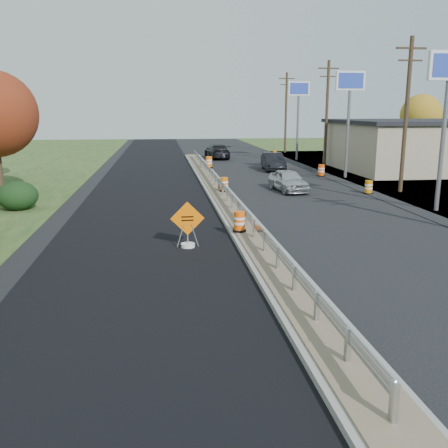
{
  "coord_description": "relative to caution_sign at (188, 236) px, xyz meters",
  "views": [
    {
      "loc": [
        -3.58,
        -20.69,
        5.11
      ],
      "look_at": [
        -1.38,
        -3.37,
        1.1
      ],
      "focal_mm": 40.0,
      "sensor_mm": 36.0,
      "label": 1
    }
  ],
  "objects": [
    {
      "name": "barrel_median_near",
      "position": [
        2.2,
        1.35,
        0.18
      ],
      "size": [
        0.56,
        0.56,
        0.82
      ],
      "color": "black",
      "rests_on": "median"
    },
    {
      "name": "pylon_sign_south",
      "position": [
        13.14,
        5.38,
        6.03
      ],
      "size": [
        2.2,
        0.3,
        7.9
      ],
      "color": "slate",
      "rests_on": "ground"
    },
    {
      "name": "median",
      "position": [
        2.64,
        10.38,
        -0.34
      ],
      "size": [
        1.6,
        55.0,
        0.23
      ],
      "color": "gray",
      "rests_on": "ground"
    },
    {
      "name": "pylon_sign_north",
      "position": [
        13.14,
        32.38,
        6.03
      ],
      "size": [
        2.2,
        0.3,
        7.9
      ],
      "color": "slate",
      "rests_on": "ground"
    },
    {
      "name": "utility_pole_nmid",
      "position": [
        14.14,
        26.38,
        4.49
      ],
      "size": [
        1.9,
        0.26,
        9.4
      ],
      "color": "#473523",
      "rests_on": "ground"
    },
    {
      "name": "barrel_shoulder_near",
      "position": [
        11.84,
        10.96,
        -0.05
      ],
      "size": [
        0.57,
        0.57,
        0.84
      ],
      "color": "black",
      "rests_on": "ground"
    },
    {
      "name": "caution_sign",
      "position": [
        0.0,
        0.0,
        0.0
      ],
      "size": [
        1.28,
        0.53,
        1.77
      ],
      "rotation": [
        0.0,
        0.0,
        0.01
      ],
      "color": "white",
      "rests_on": "ground"
    },
    {
      "name": "tree_far_yellow",
      "position": [
        28.64,
        36.38,
        4.09
      ],
      "size": [
        4.62,
        4.62,
        6.86
      ],
      "color": "#473523",
      "rests_on": "ground"
    },
    {
      "name": "barrel_median_far",
      "position": [
        3.19,
        24.32,
        0.25
      ],
      "size": [
        0.67,
        0.67,
        0.98
      ],
      "color": "black",
      "rests_on": "median"
    },
    {
      "name": "barrel_shoulder_far",
      "position": [
        11.33,
        34.74,
        -0.07
      ],
      "size": [
        0.54,
        0.54,
        0.79
      ],
      "color": "black",
      "rests_on": "ground"
    },
    {
      "name": "milled_overlay",
      "position": [
        -1.76,
        12.38,
        -0.44
      ],
      "size": [
        7.2,
        120.0,
        0.01
      ],
      "primitive_type": "cube",
      "color": "black",
      "rests_on": "ground"
    },
    {
      "name": "ground",
      "position": [
        2.64,
        2.38,
        -0.45
      ],
      "size": [
        140.0,
        140.0,
        0.0
      ],
      "primitive_type": "plane",
      "color": "black",
      "rests_on": "ground"
    },
    {
      "name": "pylon_sign_mid",
      "position": [
        13.14,
        18.38,
        6.03
      ],
      "size": [
        2.2,
        0.3,
        7.9
      ],
      "color": "slate",
      "rests_on": "ground"
    },
    {
      "name": "guardrail",
      "position": [
        2.64,
        11.38,
        0.28
      ],
      "size": [
        0.1,
        46.15,
        0.72
      ],
      "color": "silver",
      "rests_on": "median"
    },
    {
      "name": "utility_pole_smid",
      "position": [
        14.14,
        11.38,
        4.49
      ],
      "size": [
        1.9,
        0.26,
        9.4
      ],
      "color": "#473523",
      "rests_on": "ground"
    },
    {
      "name": "car_dark_mid",
      "position": [
        8.68,
        23.77,
        0.3
      ],
      "size": [
        1.85,
        4.61,
        1.49
      ],
      "primitive_type": "imported",
      "rotation": [
        0.0,
        0.0,
        -0.06
      ],
      "color": "black",
      "rests_on": "ground"
    },
    {
      "name": "car_silver",
      "position": [
        7.15,
        12.59,
        0.24
      ],
      "size": [
        2.06,
        4.21,
        1.38
      ],
      "primitive_type": "imported",
      "rotation": [
        0.0,
        0.0,
        0.11
      ],
      "color": "silver",
      "rests_on": "ground"
    },
    {
      "name": "barrel_median_mid",
      "position": [
        2.88,
        11.59,
        0.2
      ],
      "size": [
        0.59,
        0.59,
        0.87
      ],
      "color": "black",
      "rests_on": "median"
    },
    {
      "name": "utility_pole_north",
      "position": [
        14.14,
        41.38,
        4.49
      ],
      "size": [
        1.9,
        0.26,
        9.4
      ],
      "color": "#473523",
      "rests_on": "ground"
    },
    {
      "name": "barrel_shoulder_mid",
      "position": [
        11.57,
        19.46,
        -0.01
      ],
      "size": [
        0.63,
        0.63,
        0.92
      ],
      "color": "black",
      "rests_on": "ground"
    },
    {
      "name": "hedge_north",
      "position": [
        -8.36,
        8.38,
        0.31
      ],
      "size": [
        2.09,
        2.09,
        1.52
      ],
      "primitive_type": "ellipsoid",
      "color": "black",
      "rests_on": "ground"
    },
    {
      "name": "retail_building_near",
      "position": [
        23.62,
        22.38,
        1.71
      ],
      "size": [
        18.5,
        12.5,
        4.27
      ],
      "color": "tan",
      "rests_on": "ground"
    },
    {
      "name": "car_dark_far",
      "position": [
        5.1,
        34.97,
        0.32
      ],
      "size": [
        2.46,
        5.42,
        1.54
      ],
      "primitive_type": "imported",
      "rotation": [
        0.0,
        0.0,
        3.2
      ],
      "color": "black",
      "rests_on": "ground"
    }
  ]
}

